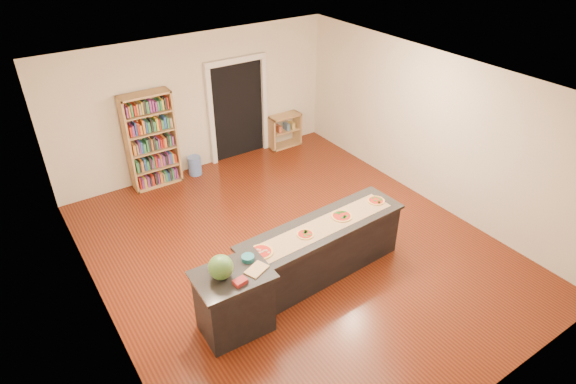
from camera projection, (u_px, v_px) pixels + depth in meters
room at (295, 175)px, 7.26m from camera, size 6.00×7.00×2.80m
doorway at (238, 104)px, 10.23m from camera, size 1.40×0.09×2.21m
kitchen_island at (322, 249)px, 7.27m from camera, size 2.71×0.73×0.89m
side_counter at (234, 302)px, 6.28m from camera, size 0.98×0.71×0.97m
bookshelf at (151, 141)px, 9.28m from camera, size 0.96×0.34×1.92m
low_shelf at (284, 131)px, 11.05m from camera, size 0.76×0.33×0.76m
waste_bin at (195, 165)px, 10.02m from camera, size 0.27×0.27×0.40m
kraft_paper at (324, 226)px, 7.02m from camera, size 2.37×0.54×0.00m
watermelon at (221, 267)px, 5.90m from camera, size 0.32×0.32×0.32m
cutting_board at (257, 270)px, 6.08m from camera, size 0.34×0.29×0.02m
package_red at (240, 282)px, 5.87m from camera, size 0.18×0.14×0.06m
package_teal at (248, 258)px, 6.24m from camera, size 0.17×0.17×0.06m
pizza_a at (261, 252)px, 6.49m from camera, size 0.31×0.31×0.02m
pizza_b at (305, 234)px, 6.82m from camera, size 0.26×0.26×0.02m
pizza_c at (342, 216)px, 7.21m from camera, size 0.31×0.31×0.02m
pizza_d at (376, 201)px, 7.57m from camera, size 0.25×0.25×0.02m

